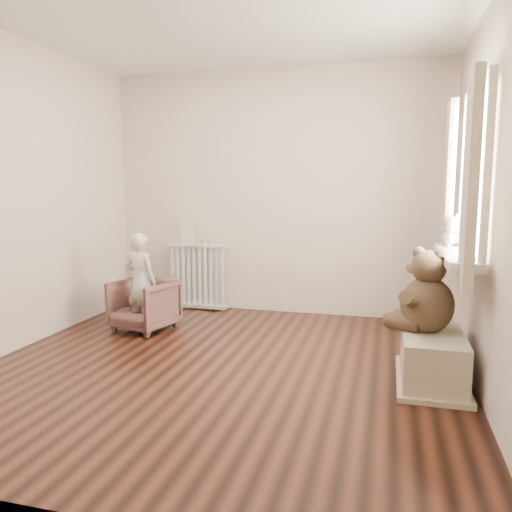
% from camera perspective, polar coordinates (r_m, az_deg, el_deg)
% --- Properties ---
extents(floor, '(3.60, 3.60, 0.01)m').
position_cam_1_polar(floor, '(3.90, -3.93, -12.53)').
color(floor, black).
rests_on(floor, ground).
extents(ceiling, '(3.60, 3.60, 0.01)m').
position_cam_1_polar(ceiling, '(3.86, -4.34, 26.59)').
color(ceiling, white).
rests_on(ceiling, ground).
extents(back_wall, '(3.60, 0.02, 2.60)m').
position_cam_1_polar(back_wall, '(5.39, 2.19, 7.25)').
color(back_wall, silver).
rests_on(back_wall, ground).
extents(front_wall, '(3.60, 0.02, 2.60)m').
position_cam_1_polar(front_wall, '(2.04, -20.94, 5.62)').
color(front_wall, silver).
rests_on(front_wall, ground).
extents(left_wall, '(0.02, 3.60, 2.60)m').
position_cam_1_polar(left_wall, '(4.57, -26.10, 6.34)').
color(left_wall, silver).
rests_on(left_wall, ground).
extents(right_wall, '(0.02, 3.60, 2.60)m').
position_cam_1_polar(right_wall, '(3.51, 25.05, 6.15)').
color(right_wall, silver).
rests_on(right_wall, ground).
extents(window, '(0.03, 0.90, 1.10)m').
position_cam_1_polar(window, '(3.80, 23.81, 8.57)').
color(window, white).
rests_on(window, right_wall).
extents(window_sill, '(0.22, 1.10, 0.06)m').
position_cam_1_polar(window_sill, '(3.82, 21.99, -0.07)').
color(window_sill, silver).
rests_on(window_sill, right_wall).
extents(curtain_left, '(0.06, 0.26, 1.30)m').
position_cam_1_polar(curtain_left, '(3.22, 23.33, 7.76)').
color(curtain_left, beige).
rests_on(curtain_left, right_wall).
extents(curtain_right, '(0.06, 0.26, 1.30)m').
position_cam_1_polar(curtain_right, '(4.35, 21.18, 7.75)').
color(curtain_right, beige).
rests_on(curtain_right, right_wall).
extents(radiator, '(0.69, 0.13, 0.73)m').
position_cam_1_polar(radiator, '(5.62, -6.77, -2.10)').
color(radiator, silver).
rests_on(radiator, floor).
extents(paper_doll, '(0.16, 0.01, 0.26)m').
position_cam_1_polar(paper_doll, '(5.59, -7.81, 2.73)').
color(paper_doll, beige).
rests_on(paper_doll, radiator).
extents(tin_a, '(0.09, 0.09, 0.05)m').
position_cam_1_polar(tin_a, '(5.53, -5.93, 1.61)').
color(tin_a, '#A59E8C').
rests_on(tin_a, radiator).
extents(toy_vanity, '(0.32, 0.23, 0.51)m').
position_cam_1_polar(toy_vanity, '(5.90, -13.06, -2.91)').
color(toy_vanity, silver).
rests_on(toy_vanity, floor).
extents(armchair, '(0.64, 0.65, 0.48)m').
position_cam_1_polar(armchair, '(4.91, -12.66, -5.46)').
color(armchair, brown).
rests_on(armchair, floor).
extents(child, '(0.38, 0.30, 0.92)m').
position_cam_1_polar(child, '(4.82, -13.02, -2.84)').
color(child, beige).
rests_on(child, armchair).
extents(toy_bench, '(0.41, 0.77, 0.36)m').
position_cam_1_polar(toy_bench, '(3.75, 19.51, -10.61)').
color(toy_bench, '#C0B895').
rests_on(toy_bench, floor).
extents(teddy_bear, '(0.58, 0.52, 0.58)m').
position_cam_1_polar(teddy_bear, '(3.66, 19.06, -3.42)').
color(teddy_bear, '#352618').
rests_on(teddy_bear, toy_bench).
extents(plush_cat, '(0.24, 0.32, 0.25)m').
position_cam_1_polar(plush_cat, '(4.20, 21.30, 2.42)').
color(plush_cat, slate).
rests_on(plush_cat, window_sill).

